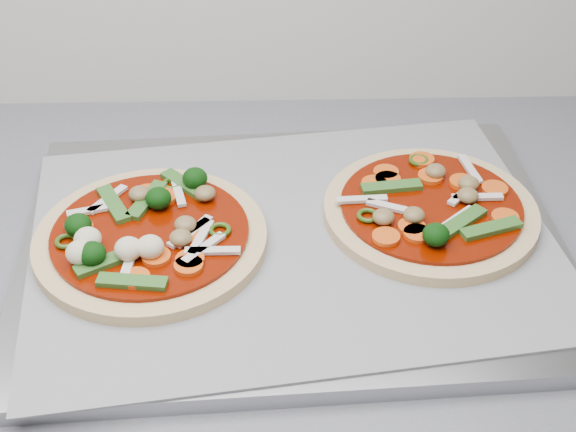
{
  "coord_description": "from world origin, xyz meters",
  "views": [
    {
      "loc": [
        0.23,
        0.75,
        1.38
      ],
      "look_at": [
        0.24,
        1.33,
        0.93
      ],
      "focal_mm": 50.0,
      "sensor_mm": 36.0,
      "label": 1
    }
  ],
  "objects": [
    {
      "name": "pizza_right",
      "position": [
        0.38,
        1.34,
        0.93
      ],
      "size": [
        0.26,
        0.26,
        0.03
      ],
      "rotation": [
        0.0,
        0.0,
        0.42
      ],
      "color": "tan",
      "rests_on": "parchment"
    },
    {
      "name": "pizza_left",
      "position": [
        0.12,
        1.31,
        0.93
      ],
      "size": [
        0.26,
        0.26,
        0.04
      ],
      "rotation": [
        0.0,
        0.0,
        -0.33
      ],
      "color": "tan",
      "rests_on": "parchment"
    },
    {
      "name": "baking_tray",
      "position": [
        0.25,
        1.32,
        0.91
      ],
      "size": [
        0.51,
        0.39,
        0.02
      ],
      "primitive_type": "cube",
      "rotation": [
        0.0,
        0.0,
        0.05
      ],
      "color": "#9C9CA1",
      "rests_on": "countertop"
    },
    {
      "name": "parchment",
      "position": [
        0.25,
        1.32,
        0.92
      ],
      "size": [
        0.51,
        0.4,
        0.0
      ],
      "primitive_type": "cube",
      "rotation": [
        0.0,
        0.0,
        0.14
      ],
      "color": "gray",
      "rests_on": "baking_tray"
    },
    {
      "name": "countertop",
      "position": [
        0.0,
        1.3,
        0.88
      ],
      "size": [
        3.6,
        0.6,
        0.04
      ],
      "primitive_type": "cube",
      "color": "slate",
      "rests_on": "base_cabinet"
    }
  ]
}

